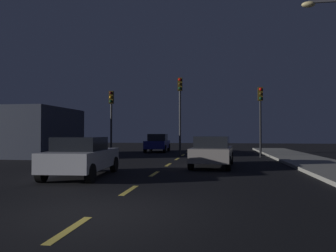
# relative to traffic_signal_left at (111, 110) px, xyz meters

# --- Properties ---
(ground_plane) EXTENTS (80.00, 80.00, 0.00)m
(ground_plane) POSITION_rel_traffic_signal_left_xyz_m (5.01, -9.07, -3.27)
(ground_plane) COLOR black
(lane_stripe_nearest) EXTENTS (0.16, 1.60, 0.01)m
(lane_stripe_nearest) POSITION_rel_traffic_signal_left_xyz_m (5.01, -17.27, -3.27)
(lane_stripe_nearest) COLOR #EACC4C
(lane_stripe_nearest) RESTS_ON ground_plane
(lane_stripe_second) EXTENTS (0.16, 1.60, 0.01)m
(lane_stripe_second) POSITION_rel_traffic_signal_left_xyz_m (5.01, -13.47, -3.27)
(lane_stripe_second) COLOR #EACC4C
(lane_stripe_second) RESTS_ON ground_plane
(lane_stripe_third) EXTENTS (0.16, 1.60, 0.01)m
(lane_stripe_third) POSITION_rel_traffic_signal_left_xyz_m (5.01, -9.67, -3.27)
(lane_stripe_third) COLOR #EACC4C
(lane_stripe_third) RESTS_ON ground_plane
(lane_stripe_fourth) EXTENTS (0.16, 1.60, 0.01)m
(lane_stripe_fourth) POSITION_rel_traffic_signal_left_xyz_m (5.01, -5.87, -3.27)
(lane_stripe_fourth) COLOR #EACC4C
(lane_stripe_fourth) RESTS_ON ground_plane
(lane_stripe_fifth) EXTENTS (0.16, 1.60, 0.01)m
(lane_stripe_fifth) POSITION_rel_traffic_signal_left_xyz_m (5.01, -2.07, -3.27)
(lane_stripe_fifth) COLOR #EACC4C
(lane_stripe_fifth) RESTS_ON ground_plane
(lane_stripe_sixth) EXTENTS (0.16, 1.60, 0.01)m
(lane_stripe_sixth) POSITION_rel_traffic_signal_left_xyz_m (5.01, 1.73, -3.27)
(lane_stripe_sixth) COLOR #EACC4C
(lane_stripe_sixth) RESTS_ON ground_plane
(lane_stripe_seventh) EXTENTS (0.16, 1.60, 0.01)m
(lane_stripe_seventh) POSITION_rel_traffic_signal_left_xyz_m (5.01, 5.53, -3.27)
(lane_stripe_seventh) COLOR #EACC4C
(lane_stripe_seventh) RESTS_ON ground_plane
(traffic_signal_left) EXTENTS (0.32, 0.38, 4.65)m
(traffic_signal_left) POSITION_rel_traffic_signal_left_xyz_m (0.00, 0.00, 0.00)
(traffic_signal_left) COLOR #2D2D30
(traffic_signal_left) RESTS_ON ground_plane
(traffic_signal_center) EXTENTS (0.32, 0.38, 5.48)m
(traffic_signal_center) POSITION_rel_traffic_signal_left_xyz_m (4.96, 0.00, 0.53)
(traffic_signal_center) COLOR #2D2D30
(traffic_signal_center) RESTS_ON ground_plane
(traffic_signal_right) EXTENTS (0.32, 0.38, 4.70)m
(traffic_signal_right) POSITION_rel_traffic_signal_left_xyz_m (10.38, 0.00, 0.04)
(traffic_signal_right) COLOR black
(traffic_signal_right) RESTS_ON ground_plane
(car_stopped_ahead) EXTENTS (2.14, 4.30, 1.47)m
(car_stopped_ahead) POSITION_rel_traffic_signal_left_xyz_m (7.27, -6.60, -2.52)
(car_stopped_ahead) COLOR gray
(car_stopped_ahead) RESTS_ON ground_plane
(car_adjacent_lane) EXTENTS (2.10, 4.32, 1.48)m
(car_adjacent_lane) POSITION_rel_traffic_signal_left_xyz_m (2.49, -10.92, -2.51)
(car_adjacent_lane) COLOR silver
(car_adjacent_lane) RESTS_ON ground_plane
(car_oncoming_far) EXTENTS (1.93, 3.86, 1.56)m
(car_oncoming_far) POSITION_rel_traffic_signal_left_xyz_m (2.40, 5.40, -2.49)
(car_oncoming_far) COLOR navy
(car_oncoming_far) RESTS_ON ground_plane
(storefront_left) EXTENTS (5.50, 6.50, 3.40)m
(storefront_left) POSITION_rel_traffic_signal_left_xyz_m (-5.74, -0.98, -1.57)
(storefront_left) COLOR #333847
(storefront_left) RESTS_ON ground_plane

